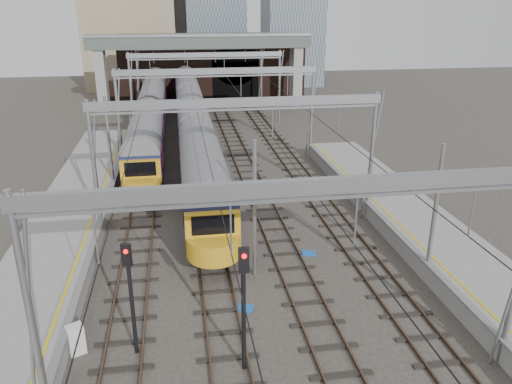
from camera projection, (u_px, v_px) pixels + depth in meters
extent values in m
plane|color=#38332D|center=(261.00, 296.00, 23.34)|extent=(160.00, 160.00, 0.00)
cube|color=gray|center=(44.00, 276.00, 23.94)|extent=(4.20, 55.00, 1.10)
cube|color=slate|center=(87.00, 264.00, 24.07)|extent=(0.35, 55.00, 0.12)
cube|color=gold|center=(76.00, 263.00, 23.97)|extent=(0.12, 55.00, 0.01)
cube|color=gray|center=(482.00, 284.00, 23.27)|extent=(4.20, 47.00, 1.10)
cube|color=slate|center=(442.00, 278.00, 22.79)|extent=(0.35, 47.00, 0.12)
cube|color=gold|center=(453.00, 276.00, 22.84)|extent=(0.12, 47.00, 0.01)
cube|color=#4C3828|center=(135.00, 191.00, 36.16)|extent=(0.08, 80.00, 0.16)
cube|color=#4C3828|center=(156.00, 190.00, 36.38)|extent=(0.08, 80.00, 0.16)
cube|color=black|center=(146.00, 191.00, 36.30)|extent=(2.40, 80.00, 0.14)
cube|color=#4C3828|center=(191.00, 188.00, 36.75)|extent=(0.08, 80.00, 0.16)
cube|color=#4C3828|center=(210.00, 187.00, 36.97)|extent=(0.08, 80.00, 0.16)
cube|color=black|center=(201.00, 188.00, 36.89)|extent=(2.40, 80.00, 0.14)
cube|color=#4C3828|center=(245.00, 185.00, 37.35)|extent=(0.08, 80.00, 0.16)
cube|color=#4C3828|center=(263.00, 184.00, 37.56)|extent=(0.08, 80.00, 0.16)
cube|color=black|center=(254.00, 185.00, 37.48)|extent=(2.40, 80.00, 0.14)
cube|color=#4C3828|center=(297.00, 182.00, 37.94)|extent=(0.08, 80.00, 0.16)
cube|color=#4C3828|center=(315.00, 181.00, 38.15)|extent=(0.08, 80.00, 0.16)
cube|color=black|center=(306.00, 182.00, 38.07)|extent=(2.40, 80.00, 0.14)
cylinder|color=gray|center=(30.00, 313.00, 15.17)|extent=(0.24, 0.24, 8.00)
cube|color=gray|center=(296.00, 187.00, 15.11)|extent=(16.80, 0.28, 0.50)
cylinder|color=gray|center=(95.00, 170.00, 28.09)|extent=(0.24, 0.24, 8.00)
cylinder|color=gray|center=(371.00, 157.00, 30.52)|extent=(0.24, 0.24, 8.00)
cube|color=gray|center=(238.00, 102.00, 28.03)|extent=(16.80, 0.28, 0.50)
cylinder|color=gray|center=(119.00, 118.00, 41.02)|extent=(0.24, 0.24, 8.00)
cylinder|color=gray|center=(312.00, 111.00, 43.45)|extent=(0.24, 0.24, 8.00)
cube|color=gray|center=(217.00, 71.00, 40.96)|extent=(16.80, 0.28, 0.50)
cylinder|color=gray|center=(131.00, 90.00, 53.95)|extent=(0.24, 0.24, 8.00)
cylinder|color=gray|center=(279.00, 87.00, 56.38)|extent=(0.24, 0.24, 8.00)
cube|color=gray|center=(206.00, 55.00, 53.88)|extent=(16.80, 0.28, 0.50)
cylinder|color=gray|center=(138.00, 76.00, 65.02)|extent=(0.24, 0.24, 8.00)
cylinder|color=gray|center=(261.00, 73.00, 67.45)|extent=(0.24, 0.24, 8.00)
cube|color=gray|center=(200.00, 46.00, 64.96)|extent=(16.80, 0.28, 0.50)
cube|color=black|center=(139.00, 117.00, 34.35)|extent=(0.03, 80.00, 0.03)
cube|color=black|center=(198.00, 115.00, 34.94)|extent=(0.03, 80.00, 0.03)
cube|color=black|center=(254.00, 113.00, 35.54)|extent=(0.03, 80.00, 0.03)
cube|color=black|center=(308.00, 111.00, 36.13)|extent=(0.03, 80.00, 0.03)
cube|color=#301C15|center=(213.00, 67.00, 70.05)|extent=(26.00, 2.00, 9.00)
cube|color=black|center=(236.00, 81.00, 70.23)|extent=(6.50, 0.10, 5.20)
cylinder|color=black|center=(235.00, 62.00, 69.31)|extent=(6.50, 0.10, 6.50)
cube|color=#301C15|center=(127.00, 91.00, 68.41)|extent=(6.00, 1.50, 3.00)
cube|color=gray|center=(102.00, 78.00, 62.51)|extent=(1.20, 2.50, 8.20)
cube|color=gray|center=(296.00, 73.00, 66.21)|extent=(1.20, 2.50, 8.20)
cube|color=#4F5851|center=(200.00, 42.00, 62.90)|extent=(28.00, 3.00, 1.40)
cube|color=gray|center=(200.00, 35.00, 62.59)|extent=(28.00, 3.00, 0.30)
cube|color=tan|center=(129.00, 16.00, 78.90)|extent=(14.00, 12.00, 22.00)
cube|color=gray|center=(180.00, 25.00, 93.72)|extent=(18.00, 14.00, 18.00)
cube|color=black|center=(191.00, 123.00, 55.25)|extent=(2.19, 64.77, 0.70)
cube|color=#131B45|center=(190.00, 106.00, 54.58)|extent=(2.78, 64.77, 2.48)
cylinder|color=slate|center=(189.00, 95.00, 54.14)|extent=(2.73, 64.27, 2.73)
cube|color=black|center=(190.00, 103.00, 54.44)|extent=(2.80, 63.57, 0.74)
cube|color=#C03C84|center=(190.00, 113.00, 54.82)|extent=(2.80, 63.77, 0.12)
cube|color=gold|center=(213.00, 235.00, 24.58)|extent=(2.73, 0.60, 2.28)
cube|color=black|center=(213.00, 225.00, 24.21)|extent=(2.09, 0.08, 0.99)
cube|color=black|center=(154.00, 123.00, 55.31)|extent=(2.11, 46.88, 0.70)
cube|color=#131B45|center=(153.00, 107.00, 54.65)|extent=(2.69, 46.88, 2.40)
cylinder|color=slate|center=(152.00, 96.00, 54.23)|extent=(2.63, 46.38, 2.63)
cube|color=black|center=(153.00, 103.00, 54.51)|extent=(2.71, 45.68, 0.72)
cube|color=#C03C84|center=(153.00, 113.00, 54.89)|extent=(2.71, 45.88, 0.12)
cube|color=gold|center=(141.00, 177.00, 32.91)|extent=(2.63, 0.60, 2.20)
cube|color=black|center=(140.00, 169.00, 32.54)|extent=(2.02, 0.08, 0.96)
cylinder|color=black|center=(132.00, 301.00, 18.74)|extent=(0.16, 0.16, 4.67)
cube|color=black|center=(126.00, 255.00, 17.85)|extent=(0.38, 0.29, 0.88)
sphere|color=red|center=(126.00, 252.00, 17.67)|extent=(0.18, 0.18, 0.18)
cylinder|color=black|center=(244.00, 312.00, 17.83)|extent=(0.17, 0.17, 4.98)
cube|color=black|center=(244.00, 260.00, 16.90)|extent=(0.37, 0.19, 0.93)
sphere|color=red|center=(244.00, 256.00, 16.71)|extent=(0.19, 0.19, 0.19)
cube|color=silver|center=(76.00, 339.00, 19.33)|extent=(0.77, 0.72, 1.22)
cube|color=#1856B4|center=(245.00, 308.00, 22.31)|extent=(0.94, 0.82, 0.09)
cube|color=#1856B4|center=(230.00, 215.00, 32.14)|extent=(0.90, 0.77, 0.09)
cube|color=#1856B4|center=(309.00, 253.00, 27.21)|extent=(0.84, 0.65, 0.09)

